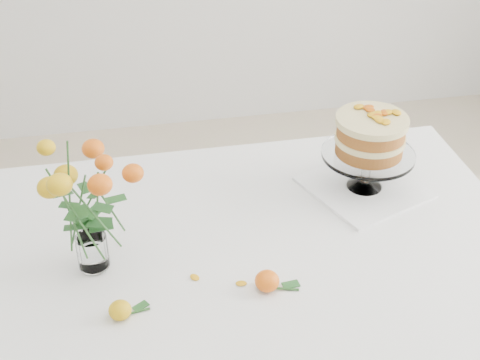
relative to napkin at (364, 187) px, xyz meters
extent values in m
cube|color=tan|center=(-0.38, -0.17, -0.03)|extent=(1.40, 0.90, 0.04)
cylinder|color=tan|center=(-1.00, 0.20, -0.41)|extent=(0.06, 0.06, 0.71)
cylinder|color=tan|center=(0.24, 0.20, -0.41)|extent=(0.06, 0.06, 0.71)
cube|color=silver|center=(-0.38, -0.17, -0.01)|extent=(1.42, 0.92, 0.01)
cube|color=silver|center=(-0.38, 0.29, -0.11)|extent=(1.42, 0.01, 0.20)
cube|color=white|center=(0.00, 0.00, 0.00)|extent=(0.36, 0.36, 0.01)
cylinder|color=white|center=(0.00, 0.00, 0.06)|extent=(0.02, 0.02, 0.08)
cylinder|color=white|center=(0.00, 0.00, 0.11)|extent=(0.25, 0.25, 0.01)
cylinder|color=#9A6322|center=(0.00, 0.00, 0.13)|extent=(0.18, 0.18, 0.04)
cylinder|color=beige|center=(0.00, 0.00, 0.15)|extent=(0.19, 0.19, 0.02)
cylinder|color=#9A6322|center=(0.00, 0.00, 0.18)|extent=(0.18, 0.18, 0.04)
cylinder|color=beige|center=(0.00, 0.00, 0.21)|extent=(0.20, 0.20, 0.02)
cylinder|color=white|center=(-0.72, -0.19, 0.00)|extent=(0.06, 0.06, 0.01)
cylinder|color=white|center=(-0.72, -0.19, 0.04)|extent=(0.07, 0.07, 0.08)
ellipsoid|color=gold|center=(-0.67, -0.36, 0.02)|extent=(0.05, 0.05, 0.04)
cylinder|color=#285622|center=(-0.64, -0.35, 0.00)|extent=(0.06, 0.01, 0.00)
ellipsoid|color=#E1520B|center=(-0.35, -0.33, 0.02)|extent=(0.06, 0.06, 0.05)
cylinder|color=#285622|center=(-0.31, -0.34, 0.00)|extent=(0.06, 0.02, 0.01)
ellipsoid|color=orange|center=(-0.50, -0.27, 0.00)|extent=(0.03, 0.02, 0.00)
ellipsoid|color=orange|center=(-0.40, -0.31, 0.00)|extent=(0.03, 0.02, 0.00)
camera|label=1|loc=(-0.62, -1.40, 1.03)|focal=50.00mm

